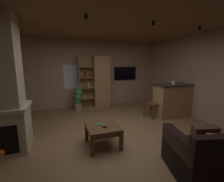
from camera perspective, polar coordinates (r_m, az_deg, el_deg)
The scene contains 19 objects.
floor at distance 3.83m, azimuth 2.06°, elevation -16.85°, with size 5.72×5.91×0.02m, color olive.
wall_back at distance 6.30m, azimuth -7.80°, elevation 6.30°, with size 5.84×0.06×2.63m, color tan.
wall_right at distance 5.23m, azimuth 33.25°, elevation 3.96°, with size 0.06×5.91×2.63m, color tan.
ceiling at distance 3.53m, azimuth 2.36°, elevation 25.09°, with size 5.72×5.91×0.02m, color brown.
window_pane_back at distance 6.17m, azimuth -14.76°, elevation 5.14°, with size 0.61×0.01×0.94m, color white.
stone_fireplace at distance 3.61m, azimuth -36.08°, elevation -0.43°, with size 0.93×0.81×2.63m.
bookshelf_cabinet at distance 6.13m, azimuth -4.67°, elevation 3.26°, with size 1.22×0.41×2.01m.
kitchen_bar_counter at distance 5.56m, azimuth 22.59°, elevation -3.02°, with size 1.49×0.59×1.07m.
tissue_box at distance 5.38m, azimuth 22.10°, elevation 2.93°, with size 0.12×0.12×0.11m, color #BFB299.
leather_couch at distance 3.10m, azimuth 36.10°, elevation -19.27°, with size 1.77×1.33×0.84m.
coffee_table at distance 3.33m, azimuth -3.45°, elevation -14.14°, with size 0.67×0.69×0.45m.
table_book_0 at distance 3.33m, azimuth -4.99°, elevation -12.34°, with size 0.12×0.08×0.02m, color #387247.
table_book_1 at distance 3.22m, azimuth -2.74°, elevation -12.69°, with size 0.10×0.09×0.02m, color brown.
dining_chair at distance 5.20m, azimuth 15.37°, elevation -3.56°, with size 0.53×0.53×0.92m.
potted_floor_plant at distance 5.84m, azimuth -12.60°, elevation -2.34°, with size 0.33×0.33×0.90m.
wall_mounted_tv at distance 6.70m, azimuth 4.92°, elevation 6.54°, with size 1.00×0.06×0.56m.
track_light_spot_1 at distance 3.09m, azimuth -9.65°, elevation 25.62°, with size 0.07×0.07×0.09m, color black.
track_light_spot_2 at distance 3.61m, azimuth 15.08°, elevation 23.14°, with size 0.07×0.07×0.09m, color black.
track_light_spot_3 at distance 4.42m, azimuth 29.79°, elevation 19.71°, with size 0.07×0.07×0.09m, color black.
Camera 1 is at (-1.25, -3.18, 1.73)m, focal length 24.59 mm.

